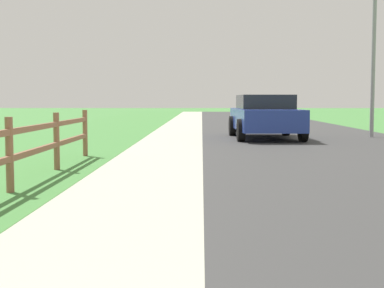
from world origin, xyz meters
The scene contains 6 objects.
ground_plane centered at (0.00, 25.00, 0.00)m, with size 120.00×120.00×0.00m, color #46843E.
road_asphalt centered at (3.50, 27.00, 0.00)m, with size 7.00×66.00×0.01m, color #393939.
curb_concrete centered at (-3.00, 27.00, 0.00)m, with size 6.00×66.00×0.01m, color #B8B6A2.
grass_verge centered at (-4.50, 27.00, 0.01)m, with size 5.00×66.00×0.00m, color #46843E.
parked_suv_blue centered at (2.12, 19.66, 0.76)m, with size 2.30×4.69×1.47m.
street_lamp centered at (5.99, 20.25, 4.10)m, with size 1.17×0.20×6.97m.
Camera 1 is at (-0.02, 0.80, 1.32)m, focal length 52.12 mm.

